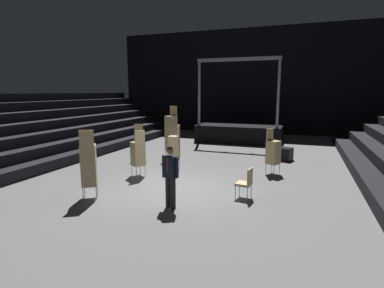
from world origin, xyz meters
The scene contains 13 objects.
ground_plane centered at (0.00, 0.00, -0.05)m, with size 22.00×30.00×0.10m, color slate.
arena_end_wall centered at (0.00, 15.00, 4.00)m, with size 22.00×0.30×8.00m, color black.
bleacher_bank_left centered at (-8.38, 1.00, 1.58)m, with size 5.25×24.00×3.15m.
stage_riser centered at (0.00, 10.55, 0.64)m, with size 5.35×2.98×5.23m.
man_with_tie centered at (0.45, -1.62, 1.01)m, with size 0.57×0.33×1.78m.
chair_stack_front_left centered at (-2.08, 0.98, 0.90)m, with size 0.61×0.61×1.79m.
chair_stack_front_right centered at (2.81, 3.05, 0.90)m, with size 0.60×0.60×1.79m.
chair_stack_mid_left centered at (-1.14, 2.35, 0.94)m, with size 0.53×0.53×1.88m.
chair_stack_mid_right centered at (-2.07, 4.12, 1.28)m, with size 0.55×0.55×2.56m.
chair_stack_mid_centre centered at (-2.17, -1.78, 1.07)m, with size 0.61×0.61×2.14m.
chair_stack_rear_left centered at (-3.58, 3.72, 0.86)m, with size 0.56×0.56×1.71m.
equipment_road_case centered at (2.99, 5.79, 0.30)m, with size 0.90×0.60×0.60m, color black.
loose_chair_near_man centered at (2.30, -0.13, 0.53)m, with size 0.50×0.50×0.95m.
Camera 1 is at (3.82, -9.05, 3.24)m, focal length 28.32 mm.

